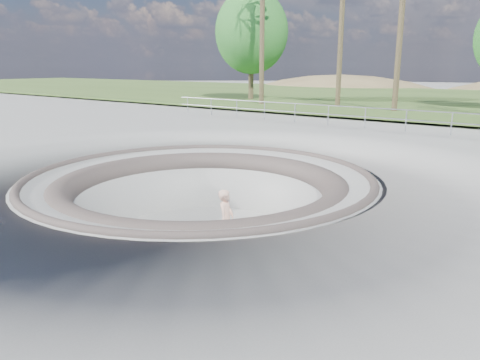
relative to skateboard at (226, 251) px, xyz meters
The scene contains 7 objects.
ground 2.39m from the skateboard, 159.33° to the left, with size 180.00×180.00×0.00m, color #9D9C97.
skate_bowl 1.52m from the skateboard, 159.33° to the left, with size 14.00×14.00×4.10m.
grass_strip 34.63m from the skateboard, 92.36° to the left, with size 180.00×36.00×0.12m.
safety_railing 12.87m from the skateboard, 96.47° to the left, with size 25.00×0.06×1.03m.
skateboard is the anchor object (origin of this frame).
skater 0.89m from the skateboard, ahead, with size 0.63×0.42×1.74m, color #E9B196.
bushy_tree_left 30.06m from the skateboard, 124.99° to the left, with size 6.36×5.78×9.17m.
Camera 1 is at (9.15, -9.95, 3.21)m, focal length 35.00 mm.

